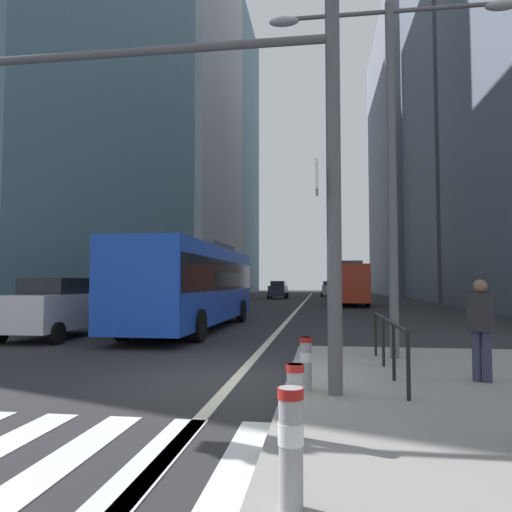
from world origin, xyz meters
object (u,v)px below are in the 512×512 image
(car_receding_near, at_px, (329,289))
(street_lamp_post, at_px, (391,127))
(sedan_white_oncoming, at_px, (56,307))
(bollard_front, at_px, (291,441))
(pedestrian_waiting, at_px, (481,325))
(traffic_signal_gantry, at_px, (181,134))
(bollard_right, at_px, (306,360))
(city_bus_blue_oncoming, at_px, (194,281))
(bollard_left, at_px, (295,397))
(city_bus_red_receding, at_px, (348,282))
(car_oncoming_mid, at_px, (278,290))

(car_receding_near, distance_m, street_lamp_post, 50.54)
(sedan_white_oncoming, height_order, bollard_front, sedan_white_oncoming)
(street_lamp_post, bearing_deg, pedestrian_waiting, -65.42)
(traffic_signal_gantry, xyz_separation_m, bollard_right, (1.94, 0.26, -3.55))
(city_bus_blue_oncoming, relative_size, street_lamp_post, 1.43)
(bollard_front, bearing_deg, pedestrian_waiting, 59.53)
(sedan_white_oncoming, relative_size, traffic_signal_gantry, 0.61)
(street_lamp_post, relative_size, bollard_right, 9.92)
(traffic_signal_gantry, relative_size, bollard_left, 8.97)
(street_lamp_post, distance_m, bollard_left, 7.59)
(city_bus_blue_oncoming, bearing_deg, bollard_right, -65.88)
(bollard_right, bearing_deg, pedestrian_waiting, 19.03)
(city_bus_red_receding, xyz_separation_m, traffic_signal_gantry, (-4.31, -31.70, 2.32))
(city_bus_red_receding, distance_m, bollard_right, 31.56)
(bollard_front, bearing_deg, bollard_left, 92.03)
(street_lamp_post, bearing_deg, car_receding_near, 90.71)
(traffic_signal_gantry, height_order, pedestrian_waiting, traffic_signal_gantry)
(city_bus_blue_oncoming, xyz_separation_m, car_receding_near, (5.81, 43.39, -0.85))
(city_bus_red_receding, height_order, bollard_right, city_bus_red_receding)
(bollard_left, bearing_deg, car_receding_near, 88.74)
(sedan_white_oncoming, xyz_separation_m, bollard_right, (8.33, -7.05, -0.39))
(city_bus_blue_oncoming, bearing_deg, car_receding_near, 82.38)
(car_receding_near, height_order, pedestrian_waiting, car_receding_near)
(bollard_front, height_order, bollard_left, bollard_front)
(car_oncoming_mid, bearing_deg, city_bus_red_receding, -62.81)
(city_bus_red_receding, relative_size, bollard_front, 12.27)
(traffic_signal_gantry, bearing_deg, car_receding_near, 86.67)
(city_bus_blue_oncoming, distance_m, bollard_front, 14.97)
(street_lamp_post, xyz_separation_m, pedestrian_waiting, (1.07, -2.34, -4.19))
(car_oncoming_mid, bearing_deg, sedan_white_oncoming, -95.78)
(sedan_white_oncoming, xyz_separation_m, bollard_left, (8.29, -9.37, -0.40))
(bollard_front, distance_m, pedestrian_waiting, 5.69)
(sedan_white_oncoming, relative_size, street_lamp_post, 0.54)
(city_bus_blue_oncoming, relative_size, city_bus_red_receding, 1.07)
(bollard_right, bearing_deg, bollard_front, -89.76)
(street_lamp_post, xyz_separation_m, bollard_front, (-1.80, -7.23, -4.65))
(city_bus_blue_oncoming, xyz_separation_m, bollard_left, (4.57, -12.62, -1.25))
(city_bus_blue_oncoming, height_order, bollard_front, city_bus_blue_oncoming)
(bollard_left, bearing_deg, pedestrian_waiting, 48.58)
(car_oncoming_mid, height_order, car_receding_near, same)
(bollard_left, relative_size, pedestrian_waiting, 0.46)
(bollard_front, xyz_separation_m, pedestrian_waiting, (2.87, 4.89, 0.46))
(sedan_white_oncoming, bearing_deg, bollard_left, -48.50)
(bollard_left, xyz_separation_m, bollard_right, (0.04, 2.32, 0.01))
(city_bus_blue_oncoming, bearing_deg, car_oncoming_mid, 89.83)
(city_bus_red_receding, height_order, car_receding_near, city_bus_red_receding)
(street_lamp_post, bearing_deg, sedan_white_oncoming, 159.91)
(car_oncoming_mid, distance_m, bollard_right, 45.07)
(city_bus_blue_oncoming, xyz_separation_m, traffic_signal_gantry, (2.67, -10.56, 2.32))
(city_bus_red_receding, bearing_deg, car_oncoming_mid, 117.19)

